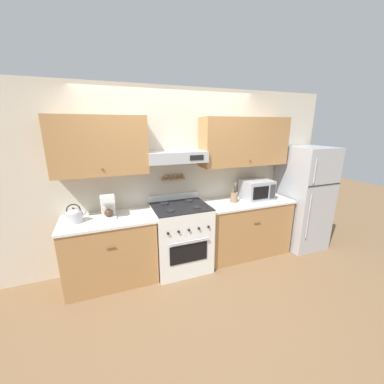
# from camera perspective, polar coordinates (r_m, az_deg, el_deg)

# --- Properties ---
(ground_plane) EXTENTS (16.00, 16.00, 0.00)m
(ground_plane) POSITION_cam_1_polar(r_m,az_deg,el_deg) (3.47, -1.01, -19.96)
(ground_plane) COLOR brown
(wall_back) EXTENTS (5.20, 0.46, 2.55)m
(wall_back) POSITION_cam_1_polar(r_m,az_deg,el_deg) (3.44, -3.54, 6.35)
(wall_back) COLOR beige
(wall_back) RESTS_ON ground_plane
(counter_left) EXTENTS (1.15, 0.64, 0.90)m
(counter_left) POSITION_cam_1_polar(r_m,az_deg,el_deg) (3.37, -19.08, -13.13)
(counter_left) COLOR #AD7A47
(counter_left) RESTS_ON ground_plane
(counter_right) EXTENTS (1.42, 0.64, 0.90)m
(counter_right) POSITION_cam_1_polar(r_m,az_deg,el_deg) (3.94, 12.59, -8.22)
(counter_right) COLOR #AD7A47
(counter_right) RESTS_ON ground_plane
(stove_range) EXTENTS (0.77, 0.70, 1.04)m
(stove_range) POSITION_cam_1_polar(r_m,az_deg,el_deg) (3.46, -2.73, -10.80)
(stove_range) COLOR white
(stove_range) RESTS_ON ground_plane
(refrigerator) EXTENTS (0.66, 0.78, 1.70)m
(refrigerator) POSITION_cam_1_polar(r_m,az_deg,el_deg) (4.42, 25.25, -1.18)
(refrigerator) COLOR #ADAFB5
(refrigerator) RESTS_ON ground_plane
(tea_kettle) EXTENTS (0.24, 0.18, 0.24)m
(tea_kettle) POSITION_cam_1_polar(r_m,az_deg,el_deg) (3.18, -26.61, -5.07)
(tea_kettle) COLOR #B7B7BC
(tea_kettle) RESTS_ON counter_left
(coffee_maker) EXTENTS (0.17, 0.21, 0.30)m
(coffee_maker) POSITION_cam_1_polar(r_m,az_deg,el_deg) (3.16, -19.70, -3.29)
(coffee_maker) COLOR white
(coffee_maker) RESTS_ON counter_left
(microwave) EXTENTS (0.45, 0.38, 0.31)m
(microwave) POSITION_cam_1_polar(r_m,az_deg,el_deg) (3.87, 15.37, 0.58)
(microwave) COLOR #ADAFB5
(microwave) RESTS_ON counter_right
(utensil_crock) EXTENTS (0.11, 0.11, 0.30)m
(utensil_crock) POSITION_cam_1_polar(r_m,az_deg,el_deg) (3.65, 10.17, -1.18)
(utensil_crock) COLOR #8E7051
(utensil_crock) RESTS_ON counter_right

